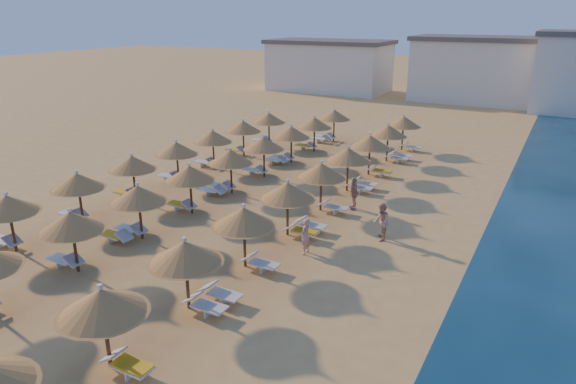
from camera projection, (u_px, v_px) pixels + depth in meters
The scene contains 9 objects.
ground at pixel (228, 241), 23.17m from camera, with size 220.00×220.00×0.00m, color tan.
hotel_blocks at pixel (474, 69), 58.37m from camera, with size 47.90×10.61×8.10m.
parasol_row_east at pixel (305, 181), 24.68m from camera, with size 2.62×34.88×2.70m.
parasol_row_west at pixel (211, 165), 27.22m from camera, with size 2.62×34.88×2.70m.
parasol_row_inland at pixel (176, 149), 30.47m from camera, with size 2.62×24.12×2.70m.
loungers at pixel (236, 200), 27.37m from camera, with size 12.53×32.90×0.66m.
beachgoer_a at pixel (305, 236), 21.74m from camera, with size 0.59×0.38×1.60m, color tan.
beachgoer_c at pixel (354, 193), 26.76m from camera, with size 1.02×0.42×1.74m, color tan.
beachgoer_b at pixel (381, 222), 23.07m from camera, with size 0.85×0.66×1.75m, color tan.
Camera 1 is at (12.55, -17.22, 9.75)m, focal length 32.00 mm.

